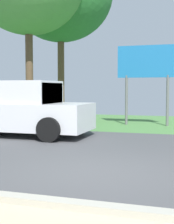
% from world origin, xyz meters
% --- Properties ---
extents(ground_plane, '(40.00, 22.00, 0.20)m').
position_xyz_m(ground_plane, '(0.00, 2.95, -0.05)').
color(ground_plane, '#4C4C4F').
extents(pickup_truck, '(5.20, 2.28, 1.88)m').
position_xyz_m(pickup_truck, '(-4.00, 4.15, 0.87)').
color(pickup_truck, silver).
rests_on(pickup_truck, ground_plane).
extents(roadside_billboard, '(2.60, 0.12, 3.50)m').
position_xyz_m(roadside_billboard, '(-0.16, 8.79, 2.55)').
color(roadside_billboard, slate).
rests_on(roadside_billboard, ground_plane).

